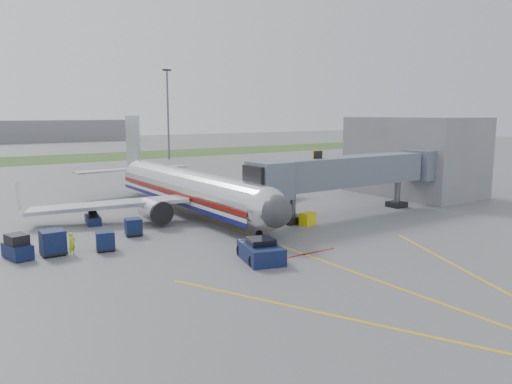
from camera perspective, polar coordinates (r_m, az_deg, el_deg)
ground at (r=40.95m, az=1.97°, el=-5.85°), size 400.00×400.00×0.00m
grass_strip at (r=124.58m, az=-23.35°, el=3.41°), size 300.00×25.00×0.01m
apron_markings at (r=35.49m, az=9.12°, el=-8.30°), size 21.52×50.00×0.01m
airliner at (r=53.24m, az=-7.76°, el=0.43°), size 32.10×35.67×10.25m
jet_bridge at (r=52.12m, az=10.19°, el=2.21°), size 25.30×4.00×6.90m
terminal at (r=68.14m, az=17.60°, el=3.94°), size 10.00×16.00×10.00m
light_mast_right at (r=117.37m, az=-10.03°, el=8.98°), size 2.00×0.44×20.40m
pushback_tug at (r=35.97m, az=0.56°, el=-6.80°), size 3.41×4.49×1.66m
baggage_tug at (r=40.43m, az=-25.61°, el=-5.77°), size 1.91×2.84×1.82m
baggage_cart_a at (r=40.35m, az=-22.21°, el=-5.35°), size 1.75×1.75×1.87m
baggage_cart_b at (r=44.51m, az=-13.83°, el=-3.90°), size 1.63×1.63×1.50m
baggage_cart_c at (r=40.30m, az=-16.84°, el=-5.36°), size 1.69×1.69×1.51m
belt_loader at (r=50.48m, az=-18.15°, el=-2.94°), size 1.69×3.84×1.82m
ground_power_cart at (r=47.58m, az=5.92°, el=-3.07°), size 1.69×1.34×1.19m
ramp_worker at (r=39.73m, az=-20.29°, el=-5.58°), size 0.76×0.69×1.74m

